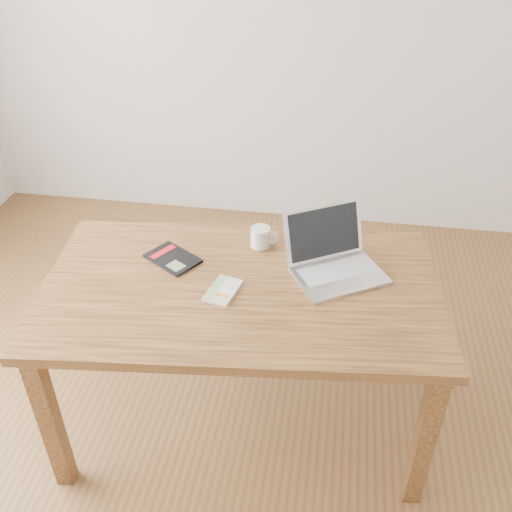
# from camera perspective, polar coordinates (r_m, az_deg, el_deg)

# --- Properties ---
(room) EXTENTS (4.04, 4.04, 2.70)m
(room) POSITION_cam_1_polar(r_m,az_deg,el_deg) (1.76, -8.49, 9.63)
(room) COLOR brown
(room) RESTS_ON ground
(desk) EXTENTS (1.61, 1.02, 0.75)m
(desk) POSITION_cam_1_polar(r_m,az_deg,el_deg) (2.25, -1.50, -4.71)
(desk) COLOR #56361A
(desk) RESTS_ON ground
(white_guidebook) EXTENTS (0.14, 0.18, 0.01)m
(white_guidebook) POSITION_cam_1_polar(r_m,az_deg,el_deg) (2.16, -3.32, -3.47)
(white_guidebook) COLOR silver
(white_guidebook) RESTS_ON desk
(black_guidebook) EXTENTS (0.26, 0.24, 0.01)m
(black_guidebook) POSITION_cam_1_polar(r_m,az_deg,el_deg) (2.35, -8.34, -0.23)
(black_guidebook) COLOR black
(black_guidebook) RESTS_ON desk
(laptop) EXTENTS (0.45, 0.44, 0.23)m
(laptop) POSITION_cam_1_polar(r_m,az_deg,el_deg) (2.26, 7.80, -0.39)
(laptop) COLOR silver
(laptop) RESTS_ON desk
(coffee_mug) EXTENTS (0.12, 0.08, 0.09)m
(coffee_mug) POSITION_cam_1_polar(r_m,az_deg,el_deg) (2.39, 0.52, 1.95)
(coffee_mug) COLOR white
(coffee_mug) RESTS_ON desk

